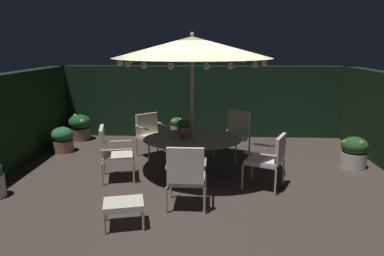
# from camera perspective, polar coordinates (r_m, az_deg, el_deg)

# --- Properties ---
(ground_plane) EXTENTS (7.89, 6.88, 0.02)m
(ground_plane) POSITION_cam_1_polar(r_m,az_deg,el_deg) (6.62, 1.11, -8.37)
(ground_plane) COLOR #473A35
(hedge_backdrop_rear) EXTENTS (7.89, 0.30, 1.88)m
(hedge_backdrop_rear) POSITION_cam_1_polar(r_m,az_deg,el_deg) (9.56, 1.60, 4.30)
(hedge_backdrop_rear) COLOR black
(hedge_backdrop_rear) RESTS_ON ground_plane
(patio_dining_table) EXTENTS (1.85, 1.55, 0.71)m
(patio_dining_table) POSITION_cam_1_polar(r_m,az_deg,el_deg) (6.70, 0.03, -2.41)
(patio_dining_table) COLOR #BBB3A8
(patio_dining_table) RESTS_ON ground_plane
(patio_umbrella) EXTENTS (2.86, 2.86, 2.65)m
(patio_umbrella) POSITION_cam_1_polar(r_m,az_deg,el_deg) (6.45, 0.03, 12.81)
(patio_umbrella) COLOR #B6B5AB
(patio_umbrella) RESTS_ON ground_plane
(centerpiece_planter) EXTENTS (0.25, 0.25, 0.39)m
(centerpiece_planter) POSITION_cam_1_polar(r_m,az_deg,el_deg) (6.57, -1.36, 0.23)
(centerpiece_planter) COLOR #A3654D
(centerpiece_planter) RESTS_ON patio_dining_table
(patio_chair_north) EXTENTS (0.82, 0.82, 1.01)m
(patio_chair_north) POSITION_cam_1_polar(r_m,az_deg,el_deg) (7.89, 6.88, -0.45)
(patio_chair_north) COLOR #B4B4AB
(patio_chair_north) RESTS_ON ground_plane
(patio_chair_northeast) EXTENTS (0.80, 0.80, 0.94)m
(patio_chair_northeast) POSITION_cam_1_polar(r_m,az_deg,el_deg) (7.90, -6.65, -0.66)
(patio_chair_northeast) COLOR #B3B5A3
(patio_chair_northeast) RESTS_ON ground_plane
(patio_chair_east) EXTENTS (0.70, 0.72, 0.99)m
(patio_chair_east) POSITION_cam_1_polar(r_m,az_deg,el_deg) (6.62, -12.79, -3.51)
(patio_chair_east) COLOR #B7B3A6
(patio_chair_east) RESTS_ON ground_plane
(patio_chair_southeast) EXTENTS (0.61, 0.58, 1.01)m
(patio_chair_southeast) POSITION_cam_1_polar(r_m,az_deg,el_deg) (5.30, -0.95, -7.36)
(patio_chair_southeast) COLOR #B6B5AB
(patio_chair_southeast) RESTS_ON ground_plane
(patio_chair_south) EXTENTS (0.78, 0.78, 0.95)m
(patio_chair_south) POSITION_cam_1_polar(r_m,az_deg,el_deg) (6.22, 12.36, -4.55)
(patio_chair_south) COLOR #BBB5A9
(patio_chair_south) RESTS_ON ground_plane
(ottoman_footrest) EXTENTS (0.61, 0.51, 0.37)m
(ottoman_footrest) POSITION_cam_1_polar(r_m,az_deg,el_deg) (5.01, -10.93, -12.03)
(ottoman_footrest) COLOR #B9AEA6
(ottoman_footrest) RESTS_ON ground_plane
(potted_plant_back_right) EXTENTS (0.34, 0.34, 0.58)m
(potted_plant_back_right) POSITION_cam_1_polar(r_m,az_deg,el_deg) (9.26, -2.48, -0.01)
(potted_plant_back_right) COLOR tan
(potted_plant_back_right) RESTS_ON ground_plane
(potted_plant_back_center) EXTENTS (0.49, 0.49, 0.55)m
(potted_plant_back_center) POSITION_cam_1_polar(r_m,az_deg,el_deg) (9.27, 7.08, -0.32)
(potted_plant_back_center) COLOR tan
(potted_plant_back_center) RESTS_ON ground_plane
(potted_plant_left_far) EXTENTS (0.56, 0.56, 0.66)m
(potted_plant_left_far) POSITION_cam_1_polar(r_m,az_deg,el_deg) (9.67, -17.55, 0.24)
(potted_plant_left_far) COLOR #7C6147
(potted_plant_left_far) RESTS_ON ground_plane
(potted_plant_back_left) EXTENTS (0.51, 0.51, 0.63)m
(potted_plant_back_left) POSITION_cam_1_polar(r_m,az_deg,el_deg) (7.86, 24.56, -3.52)
(potted_plant_back_left) COLOR silver
(potted_plant_back_left) RESTS_ON ground_plane
(potted_plant_left_near) EXTENTS (0.50, 0.50, 0.58)m
(potted_plant_left_near) POSITION_cam_1_polar(r_m,az_deg,el_deg) (8.74, -20.05, -1.69)
(potted_plant_left_near) COLOR #A4674F
(potted_plant_left_near) RESTS_ON ground_plane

